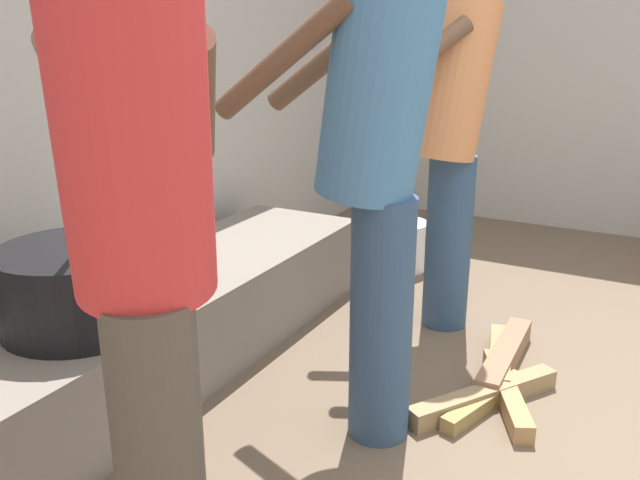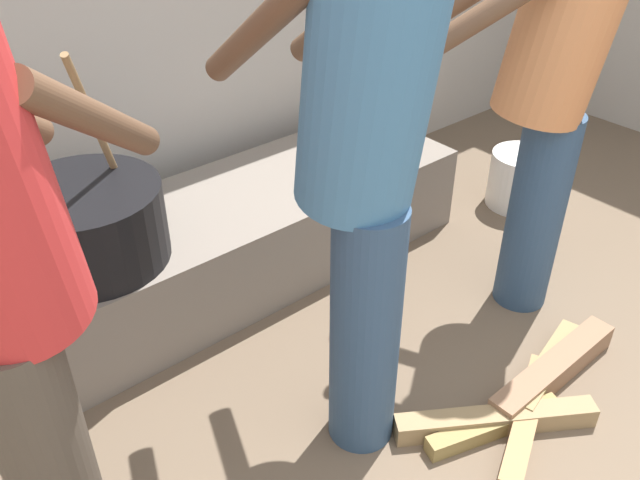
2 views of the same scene
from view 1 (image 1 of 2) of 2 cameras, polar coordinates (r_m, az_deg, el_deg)
The scene contains 8 objects.
block_enclosure_rear at distance 2.95m, azimuth -20.10°, elevation 10.96°, with size 5.60×0.20×1.99m, color #ADA8A0.
hearth_ledge at distance 2.74m, azimuth -12.39°, elevation -6.56°, with size 2.14×0.60×0.37m, color slate.
cooking_pot_main at distance 2.28m, azimuth -19.92°, elevation -3.72°, with size 0.50×0.50×0.72m.
cook_in_blue_shirt at distance 1.99m, azimuth 4.81°, elevation 8.12°, with size 0.38×0.71×1.67m.
cook_in_orange_shirt at distance 2.85m, azimuth 10.90°, elevation 9.90°, with size 0.70×0.69×1.60m.
cook_in_red_shirt at distance 1.41m, azimuth -14.98°, elevation 0.67°, with size 0.71×0.66×1.56m.
bucket_white_plastic at distance 3.73m, azimuth 6.93°, elevation -0.43°, with size 0.29×0.29×0.27m, color silver.
firewood_pile at distance 2.65m, azimuth 14.94°, elevation -11.13°, with size 0.91×0.41×0.09m.
Camera 1 is at (-1.96, 0.20, 1.29)m, focal length 37.49 mm.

